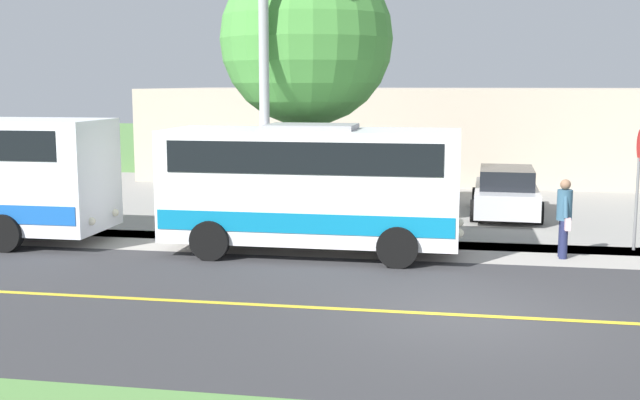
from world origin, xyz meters
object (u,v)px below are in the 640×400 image
Objects in this scene: pedestrian_with_bags at (564,216)px; pedestrian_waiting at (452,211)px; stop_sign at (639,168)px; parked_car_near at (506,193)px; shuttle_bus_front at (312,183)px; street_light_pole at (263,43)px; tree_curbside at (307,40)px; commercial_building at (439,131)px.

pedestrian_waiting is at bearing -92.45° from pedestrian_with_bags.
pedestrian_waiting reaches higher than pedestrian_with_bags.
parked_car_near is (-4.52, -2.75, -1.28)m from stop_sign.
stop_sign reaches higher than pedestrian_waiting.
shuttle_bus_front is at bearing -78.02° from stop_sign.
pedestrian_with_bags is at bearing 90.37° from street_light_pole.
pedestrian_with_bags is 5.77m from parked_car_near.
pedestrian_with_bags is 0.25× the size of tree_curbside.
pedestrian_waiting is 6.10m from tree_curbside.
tree_curbside is (-2.51, 0.55, 0.19)m from street_light_pole.
tree_curbside reaches higher than commercial_building.
pedestrian_with_bags is 2.35m from stop_sign.
shuttle_bus_front is 2.38× the size of stop_sign.
street_light_pole is (1.21, -8.73, 2.90)m from stop_sign.
commercial_building is at bearing 167.35° from street_light_pole.
parked_car_near is 7.68m from tree_curbside.
commercial_building is (-10.78, -2.28, 1.16)m from parked_car_near.
tree_curbside is 0.31× the size of commercial_building.
street_light_pole is at bearing -46.24° from parked_car_near.
pedestrian_with_bags is 0.40× the size of parked_car_near.
pedestrian_waiting is at bearing -76.11° from stop_sign.
tree_curbside is (-2.36, -3.89, 4.07)m from pedestrian_waiting.
tree_curbside is (-2.47, -6.39, 4.08)m from pedestrian_with_bags.
pedestrian_with_bags is 0.20× the size of street_light_pole.
tree_curbside is at bearing -59.33° from parked_car_near.
stop_sign is 0.65× the size of parked_car_near.
tree_curbside reaches higher than shuttle_bus_front.
parked_car_near is at bearing -148.73° from stop_sign.
shuttle_bus_front is at bearing -85.75° from pedestrian_with_bags.
shuttle_bus_front is 5.77m from pedestrian_with_bags.
street_light_pole is at bearing -88.04° from pedestrian_waiting.
tree_curbside is at bearing -166.83° from shuttle_bus_front.
parked_car_near is (-5.73, 5.99, -4.17)m from street_light_pole.
tree_curbside is (3.22, -5.43, 4.36)m from parked_car_near.
street_light_pole is 1.21× the size of tree_curbside.
stop_sign is at bearing 101.98° from shuttle_bus_front.
street_light_pole is at bearing -89.63° from pedestrian_with_bags.
parked_car_near is 11.08m from commercial_building.
pedestrian_waiting is 0.41× the size of parked_car_near.
pedestrian_with_bags is 7.96m from street_light_pole.
pedestrian_waiting is at bearing 58.77° from tree_curbside.
commercial_building is at bearing -177.41° from pedestrian_waiting.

